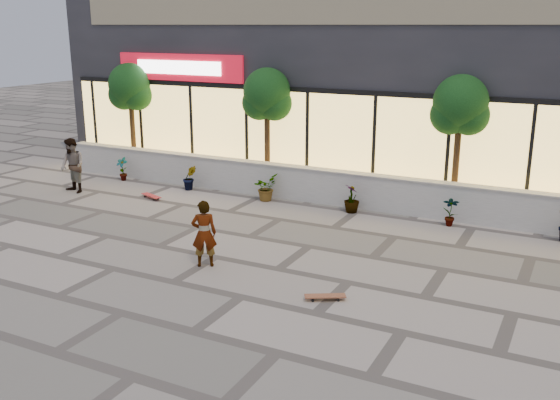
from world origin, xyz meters
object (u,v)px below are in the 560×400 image
at_px(tree_west, 130,90).
at_px(tree_mideast, 460,109).
at_px(tree_midwest, 267,97).
at_px(skateboard_left, 151,196).
at_px(skater_left, 72,166).
at_px(skater_center, 204,233).
at_px(skateboard_center, 325,296).

xyz_separation_m(tree_west, tree_mideast, (11.50, 0.00, 0.00)).
distance_m(tree_midwest, skateboard_left, 4.76).
bearing_deg(skateboard_left, tree_mideast, 37.05).
bearing_deg(skater_left, skateboard_left, 25.43).
distance_m(tree_west, tree_midwest, 5.50).
height_order(tree_mideast, skater_center, tree_mideast).
bearing_deg(tree_west, skateboard_left, -43.31).
relative_size(skater_center, skateboard_center, 1.88).
bearing_deg(tree_mideast, skateboard_center, -97.65).
relative_size(tree_west, skater_left, 2.24).
bearing_deg(skateboard_center, tree_west, 116.65).
distance_m(skater_left, skateboard_left, 2.82).
distance_m(tree_mideast, skateboard_center, 7.71).
height_order(skater_left, skateboard_left, skater_left).
relative_size(tree_west, tree_mideast, 1.00).
height_order(tree_midwest, skateboard_center, tree_midwest).
height_order(tree_midwest, skater_center, tree_midwest).
height_order(skater_center, skateboard_left, skater_center).
relative_size(skater_left, skateboard_left, 2.05).
bearing_deg(skateboard_left, skater_center, -20.70).
height_order(skater_center, skateboard_center, skater_center).
relative_size(tree_mideast, skater_center, 2.58).
bearing_deg(skater_left, tree_midwest, 45.13).
distance_m(tree_west, skater_left, 3.84).
xyz_separation_m(tree_mideast, skateboard_center, (-0.95, -7.08, -2.90)).
bearing_deg(tree_west, tree_mideast, 0.00).
height_order(tree_west, skateboard_center, tree_west).
relative_size(tree_midwest, skateboard_left, 4.59).
height_order(skater_center, skater_left, skater_left).
relative_size(skater_center, skater_left, 0.87).
relative_size(tree_west, skateboard_left, 4.59).
xyz_separation_m(skater_center, skateboard_center, (3.11, -0.46, -0.68)).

